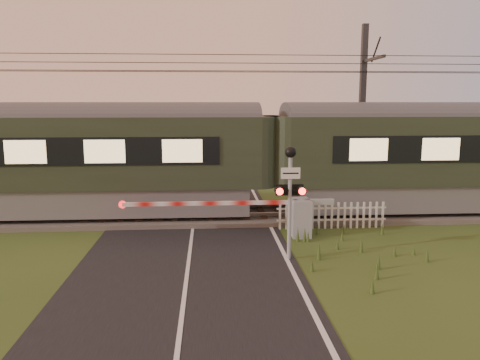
{
  "coord_description": "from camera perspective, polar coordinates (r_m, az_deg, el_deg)",
  "views": [
    {
      "loc": [
        0.6,
        -11.07,
        4.39
      ],
      "look_at": [
        1.55,
        3.2,
        2.0
      ],
      "focal_mm": 35.0,
      "sensor_mm": 36.0,
      "label": 1
    }
  ],
  "objects": [
    {
      "name": "overhead_wires",
      "position": [
        17.63,
        -5.92,
        13.78
      ],
      "size": [
        120.0,
        0.62,
        0.62
      ],
      "color": "black",
      "rests_on": "ground"
    },
    {
      "name": "ground",
      "position": [
        11.92,
        -6.57,
        -12.18
      ],
      "size": [
        160.0,
        160.0,
        0.0
      ],
      "primitive_type": "plane",
      "color": "#33491C",
      "rests_on": "ground"
    },
    {
      "name": "train",
      "position": [
        17.84,
        3.79,
        2.77
      ],
      "size": [
        43.51,
        3.0,
        4.06
      ],
      "color": "slate",
      "rests_on": "ground"
    },
    {
      "name": "track_bed",
      "position": [
        18.1,
        -5.61,
        -4.38
      ],
      "size": [
        140.0,
        3.4,
        0.39
      ],
      "color": "#47423D",
      "rests_on": "ground"
    },
    {
      "name": "crossing_signal",
      "position": [
        12.94,
        6.12,
        -0.32
      ],
      "size": [
        0.81,
        0.34,
        3.19
      ],
      "color": "gray",
      "rests_on": "ground"
    },
    {
      "name": "catenary_mast",
      "position": [
        20.86,
        14.68,
        7.96
      ],
      "size": [
        0.24,
        2.47,
        7.61
      ],
      "color": "#2D2D30",
      "rests_on": "ground"
    },
    {
      "name": "road",
      "position": [
        11.7,
        -6.54,
        -12.56
      ],
      "size": [
        6.0,
        140.0,
        0.03
      ],
      "color": "black",
      "rests_on": "ground"
    },
    {
      "name": "boom_gate",
      "position": [
        15.6,
        6.28,
        -4.31
      ],
      "size": [
        7.03,
        0.94,
        1.25
      ],
      "color": "gray",
      "rests_on": "ground"
    },
    {
      "name": "picket_fence",
      "position": [
        16.7,
        11.12,
        -4.26
      ],
      "size": [
        3.88,
        0.08,
        0.93
      ],
      "color": "silver",
      "rests_on": "ground"
    }
  ]
}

